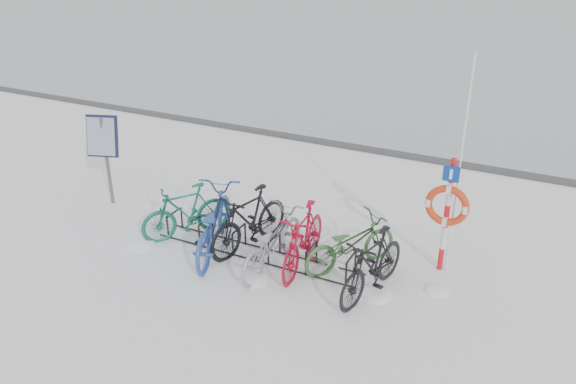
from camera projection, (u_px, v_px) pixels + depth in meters
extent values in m
plane|color=white|center=(257.00, 254.00, 10.14)|extent=(900.00, 900.00, 0.00)
cube|color=#3F3F42|center=(365.00, 149.00, 14.91)|extent=(400.00, 0.25, 0.10)
cylinder|color=black|center=(168.00, 228.00, 10.60)|extent=(0.04, 0.04, 0.44)
cylinder|color=black|center=(182.00, 218.00, 10.95)|extent=(0.04, 0.04, 0.44)
cylinder|color=black|center=(174.00, 212.00, 10.68)|extent=(0.04, 0.44, 0.04)
cylinder|color=black|center=(199.00, 236.00, 10.31)|extent=(0.04, 0.04, 0.44)
cylinder|color=black|center=(213.00, 226.00, 10.66)|extent=(0.04, 0.04, 0.44)
cylinder|color=black|center=(205.00, 220.00, 10.39)|extent=(0.04, 0.44, 0.04)
cylinder|color=black|center=(233.00, 245.00, 10.02)|extent=(0.04, 0.04, 0.44)
cylinder|color=black|center=(245.00, 234.00, 10.37)|extent=(0.04, 0.04, 0.44)
cylinder|color=black|center=(239.00, 229.00, 10.10)|extent=(0.04, 0.44, 0.04)
cylinder|color=black|center=(268.00, 254.00, 9.73)|extent=(0.04, 0.04, 0.44)
cylinder|color=black|center=(280.00, 243.00, 10.08)|extent=(0.04, 0.04, 0.44)
cylinder|color=black|center=(274.00, 238.00, 9.81)|extent=(0.04, 0.44, 0.04)
cylinder|color=black|center=(306.00, 264.00, 9.43)|extent=(0.04, 0.04, 0.44)
cylinder|color=black|center=(316.00, 252.00, 9.79)|extent=(0.04, 0.04, 0.44)
cylinder|color=black|center=(312.00, 247.00, 9.52)|extent=(0.04, 0.44, 0.04)
cylinder|color=black|center=(346.00, 275.00, 9.14)|extent=(0.04, 0.04, 0.44)
cylinder|color=black|center=(355.00, 262.00, 9.50)|extent=(0.04, 0.04, 0.44)
cylinder|color=black|center=(351.00, 257.00, 9.23)|extent=(0.04, 0.44, 0.04)
cylinder|color=black|center=(251.00, 259.00, 9.96)|extent=(4.00, 0.03, 0.03)
cylinder|color=black|center=(263.00, 248.00, 10.31)|extent=(4.00, 0.03, 0.03)
cylinder|color=#595B5E|center=(107.00, 162.00, 11.68)|extent=(0.07, 0.07, 1.89)
cube|color=black|center=(102.00, 136.00, 11.42)|extent=(0.69, 0.44, 0.85)
cube|color=#8C99AD|center=(101.00, 137.00, 11.38)|extent=(0.61, 0.35, 0.76)
cylinder|color=red|center=(441.00, 258.00, 9.63)|extent=(0.09, 0.09, 0.41)
cylinder|color=silver|center=(444.00, 238.00, 9.45)|extent=(0.09, 0.09, 0.41)
cylinder|color=red|center=(446.00, 216.00, 9.28)|extent=(0.09, 0.09, 0.41)
cylinder|color=silver|center=(449.00, 194.00, 9.11)|extent=(0.09, 0.09, 0.41)
cylinder|color=red|center=(453.00, 170.00, 8.94)|extent=(0.09, 0.09, 0.41)
torus|color=red|center=(447.00, 206.00, 9.11)|extent=(0.72, 0.12, 0.72)
cube|color=navy|center=(451.00, 174.00, 8.88)|extent=(0.26, 0.03, 0.26)
cylinder|color=silver|center=(459.00, 169.00, 8.93)|extent=(0.03, 0.03, 3.73)
imported|color=#14604A|center=(186.00, 210.00, 10.58)|extent=(1.41, 1.73, 1.06)
imported|color=#274997|center=(213.00, 221.00, 10.05)|extent=(1.46, 2.38, 1.18)
imported|color=black|center=(249.00, 218.00, 10.16)|extent=(1.00, 2.02, 1.17)
imported|color=#929298|center=(272.00, 239.00, 9.60)|extent=(0.76, 1.99, 1.03)
imported|color=#A80924|center=(303.00, 237.00, 9.58)|extent=(0.67, 1.92, 1.13)
imported|color=#32612F|center=(351.00, 242.00, 9.60)|extent=(1.57, 1.87, 0.96)
imported|color=black|center=(373.00, 263.00, 8.86)|extent=(0.91, 1.90, 1.10)
ellipsoid|color=white|center=(140.00, 245.00, 10.46)|extent=(0.58, 0.58, 0.20)
ellipsoid|color=white|center=(254.00, 280.00, 9.39)|extent=(0.51, 0.51, 0.18)
ellipsoid|color=white|center=(225.00, 229.00, 11.00)|extent=(0.45, 0.45, 0.16)
ellipsoid|color=white|center=(337.00, 262.00, 9.90)|extent=(0.46, 0.46, 0.16)
ellipsoid|color=white|center=(295.00, 244.00, 10.49)|extent=(0.40, 0.40, 0.14)
ellipsoid|color=white|center=(436.00, 291.00, 9.12)|extent=(0.42, 0.42, 0.15)
ellipsoid|color=white|center=(376.00, 295.00, 9.02)|extent=(0.54, 0.54, 0.19)
ellipsoid|color=white|center=(150.00, 221.00, 11.30)|extent=(0.39, 0.39, 0.13)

